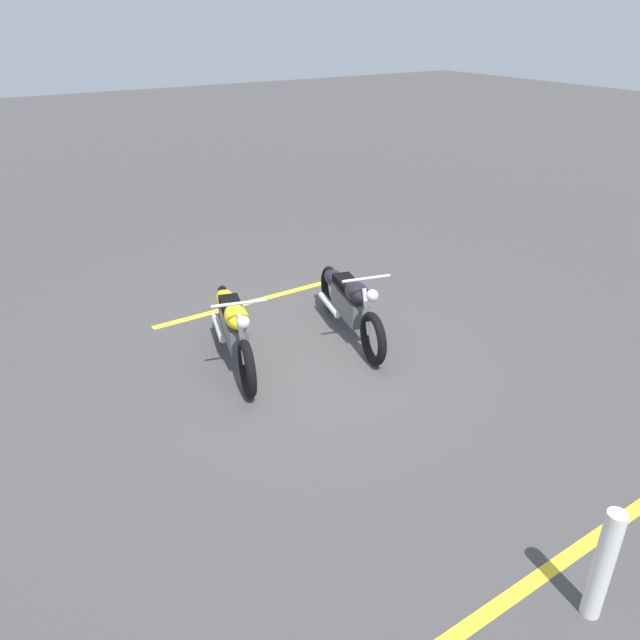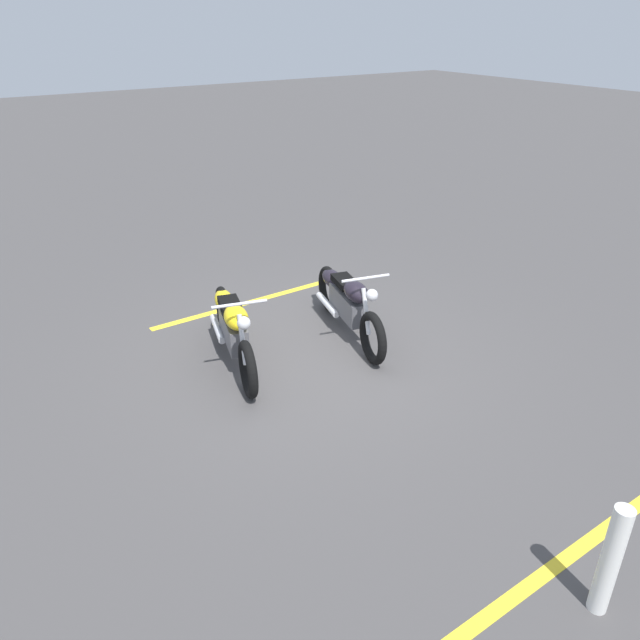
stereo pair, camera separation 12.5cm
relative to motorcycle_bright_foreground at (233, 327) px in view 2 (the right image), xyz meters
name	(u,v)px [view 2 (the right image)]	position (x,y,z in m)	size (l,w,h in m)	color
ground_plane	(308,357)	(0.47, 0.79, -0.46)	(60.00, 60.00, 0.00)	#474444
motorcycle_bright_foreground	(233,327)	(0.00, 0.00, 0.00)	(2.18, 0.79, 1.04)	black
motorcycle_dark_foreground	(347,301)	(0.18, 1.59, 0.00)	(2.19, 0.76, 1.04)	black
bollard_post	(610,561)	(4.70, 0.61, 0.02)	(0.14, 0.14, 0.96)	white
parking_stripe_near	(253,301)	(-1.39, 0.98, -0.46)	(3.20, 0.12, 0.01)	yellow
parking_stripe_mid	(567,558)	(4.29, 0.82, -0.46)	(3.20, 0.12, 0.01)	yellow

